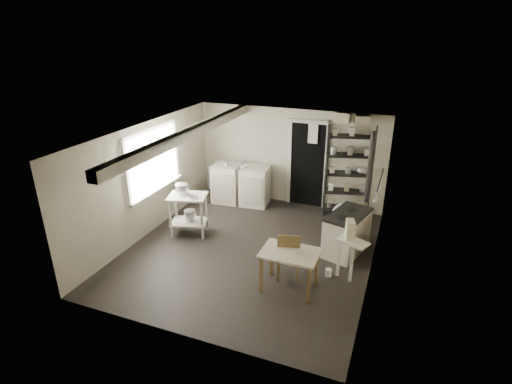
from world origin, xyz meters
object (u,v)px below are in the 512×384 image
(shelf_rack, at_px, (348,175))
(stove, at_px, (347,231))
(base_cabinets, at_px, (241,185))
(chair, at_px, (289,253))
(flour_sack, at_px, (342,215))
(work_table, at_px, (289,269))
(stockpot, at_px, (182,190))
(prep_table, at_px, (189,216))

(shelf_rack, distance_m, stove, 1.80)
(base_cabinets, relative_size, chair, 1.58)
(shelf_rack, height_order, stove, shelf_rack)
(base_cabinets, height_order, stove, base_cabinets)
(shelf_rack, height_order, flour_sack, shelf_rack)
(work_table, xyz_separation_m, flour_sack, (0.39, 2.63, -0.14))
(base_cabinets, distance_m, stove, 3.13)
(stockpot, height_order, flour_sack, stockpot)
(work_table, height_order, chair, chair)
(base_cabinets, xyz_separation_m, shelf_rack, (2.49, 0.28, 0.49))
(prep_table, bearing_deg, work_table, -23.49)
(shelf_rack, xyz_separation_m, work_table, (-0.37, -3.22, -0.57))
(chair, height_order, flour_sack, chair)
(base_cabinets, xyz_separation_m, work_table, (2.12, -2.94, -0.08))
(prep_table, distance_m, chair, 2.50)
(base_cabinets, bearing_deg, work_table, -59.48)
(base_cabinets, relative_size, shelf_rack, 0.67)
(work_table, bearing_deg, prep_table, 156.51)
(prep_table, distance_m, shelf_rack, 3.61)
(stockpot, distance_m, flour_sack, 3.45)
(base_cabinets, bearing_deg, chair, -57.91)
(prep_table, xyz_separation_m, stockpot, (-0.13, 0.03, 0.54))
(stockpot, distance_m, base_cabinets, 1.96)
(prep_table, distance_m, stove, 3.19)
(stockpot, xyz_separation_m, shelf_rack, (2.99, 2.11, 0.01))
(chair, bearing_deg, shelf_rack, 65.33)
(base_cabinets, xyz_separation_m, chair, (2.01, -2.63, 0.02))
(prep_table, relative_size, work_table, 0.94)
(work_table, relative_size, flour_sack, 1.86)
(stockpot, xyz_separation_m, base_cabinets, (0.50, 1.83, -0.48))
(prep_table, relative_size, flour_sack, 1.75)
(shelf_rack, bearing_deg, chair, -114.44)
(prep_table, height_order, stove, stove)
(prep_table, xyz_separation_m, chair, (2.38, -0.77, 0.08))
(prep_table, xyz_separation_m, base_cabinets, (0.37, 1.86, 0.06))
(base_cabinets, distance_m, work_table, 3.62)
(stockpot, relative_size, flour_sack, 0.56)
(stove, relative_size, flour_sack, 2.10)
(stockpot, height_order, base_cabinets, stockpot)
(stockpot, height_order, work_table, stockpot)
(work_table, xyz_separation_m, chair, (-0.11, 0.31, 0.10))
(stove, xyz_separation_m, flour_sack, (-0.28, 1.11, -0.20))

